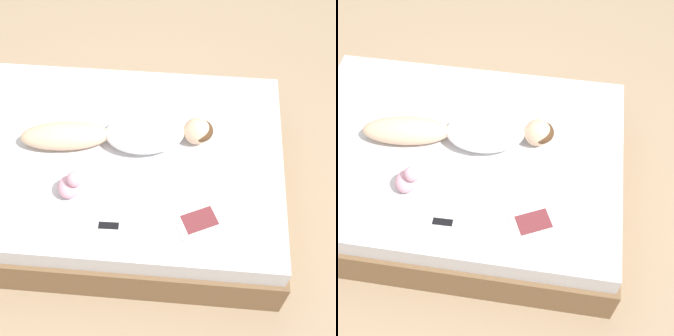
% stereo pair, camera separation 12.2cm
% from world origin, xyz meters
% --- Properties ---
extents(ground_plane, '(12.00, 12.00, 0.00)m').
position_xyz_m(ground_plane, '(0.00, 0.00, 0.00)').
color(ground_plane, '#9E8466').
extents(bed, '(1.70, 2.34, 0.55)m').
position_xyz_m(bed, '(0.00, 0.00, 0.27)').
color(bed, brown).
rests_on(bed, ground_plane).
extents(person, '(0.43, 1.36, 0.19)m').
position_xyz_m(person, '(-0.10, 0.05, 0.65)').
color(person, '#DBB28E').
rests_on(person, bed).
extents(open_magazine, '(0.53, 0.46, 0.01)m').
position_xyz_m(open_magazine, '(0.40, 0.54, 0.56)').
color(open_magazine, white).
rests_on(open_magazine, bed).
extents(cell_phone, '(0.06, 0.16, 0.01)m').
position_xyz_m(cell_phone, '(0.59, 0.02, 0.56)').
color(cell_phone, silver).
rests_on(cell_phone, bed).
extents(plush_toy, '(0.16, 0.18, 0.22)m').
position_xyz_m(plush_toy, '(0.36, -0.26, 0.65)').
color(plush_toy, '#DB9EB2').
rests_on(plush_toy, bed).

